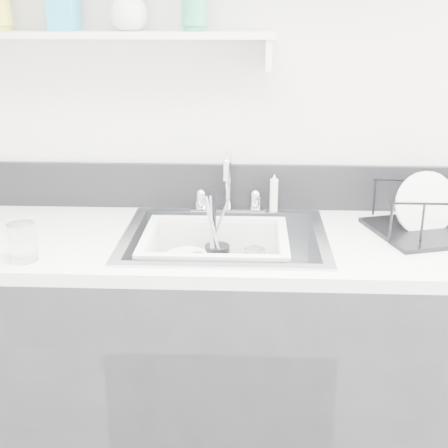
{
  "coord_description": "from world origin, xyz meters",
  "views": [
    {
      "loc": [
        0.08,
        -0.65,
        1.6
      ],
      "look_at": [
        0.0,
        1.14,
        0.98
      ],
      "focal_mm": 50.0,
      "sensor_mm": 36.0,
      "label": 1
    }
  ],
  "objects_px": {
    "counter_run": "(225,364)",
    "dish_rack": "(441,210)",
    "sink": "(225,263)",
    "wash_tub": "(215,260)"
  },
  "relations": [
    {
      "from": "wash_tub",
      "to": "dish_rack",
      "type": "distance_m",
      "value": 0.74
    },
    {
      "from": "dish_rack",
      "to": "sink",
      "type": "bearing_deg",
      "value": 169.99
    },
    {
      "from": "sink",
      "to": "wash_tub",
      "type": "bearing_deg",
      "value": -177.99
    },
    {
      "from": "counter_run",
      "to": "dish_rack",
      "type": "height_order",
      "value": "dish_rack"
    },
    {
      "from": "sink",
      "to": "wash_tub",
      "type": "xyz_separation_m",
      "value": [
        -0.03,
        -0.0,
        0.01
      ]
    },
    {
      "from": "sink",
      "to": "dish_rack",
      "type": "height_order",
      "value": "dish_rack"
    },
    {
      "from": "wash_tub",
      "to": "dish_rack",
      "type": "relative_size",
      "value": 1.1
    },
    {
      "from": "sink",
      "to": "wash_tub",
      "type": "height_order",
      "value": "same"
    },
    {
      "from": "counter_run",
      "to": "wash_tub",
      "type": "bearing_deg",
      "value": -177.99
    },
    {
      "from": "dish_rack",
      "to": "counter_run",
      "type": "bearing_deg",
      "value": 169.99
    }
  ]
}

